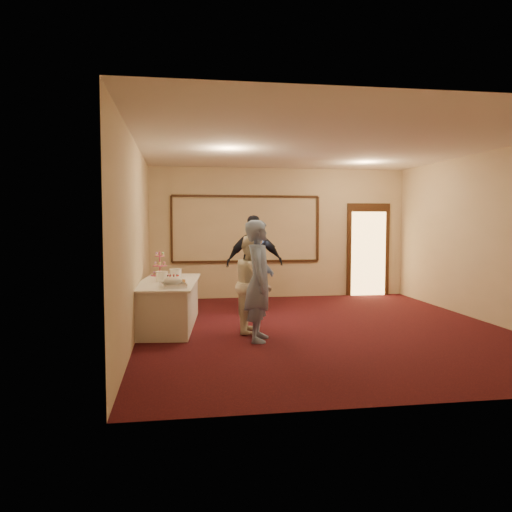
{
  "coord_description": "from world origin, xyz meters",
  "views": [
    {
      "loc": [
        -2.37,
        -7.92,
        1.78
      ],
      "look_at": [
        -0.97,
        0.94,
        1.15
      ],
      "focal_mm": 35.0,
      "sensor_mm": 36.0,
      "label": 1
    }
  ],
  "objects_px": {
    "buffet_table": "(169,304)",
    "tart": "(178,282)",
    "cupcake_stand": "(160,266)",
    "guest": "(255,263)",
    "plate_stack_b": "(176,274)",
    "pavlova_tray": "(173,282)",
    "man": "(259,281)",
    "plate_stack_a": "(162,276)",
    "woman": "(253,284)"
  },
  "relations": [
    {
      "from": "buffet_table",
      "to": "tart",
      "type": "height_order",
      "value": "tart"
    },
    {
      "from": "cupcake_stand",
      "to": "guest",
      "type": "xyz_separation_m",
      "value": [
        1.83,
        0.32,
        0.0
      ]
    },
    {
      "from": "buffet_table",
      "to": "cupcake_stand",
      "type": "xyz_separation_m",
      "value": [
        -0.17,
        0.89,
        0.56
      ]
    },
    {
      "from": "tart",
      "to": "plate_stack_b",
      "type": "bearing_deg",
      "value": 93.53
    },
    {
      "from": "tart",
      "to": "guest",
      "type": "distance_m",
      "value": 2.14
    },
    {
      "from": "pavlova_tray",
      "to": "tart",
      "type": "bearing_deg",
      "value": 80.91
    },
    {
      "from": "buffet_table",
      "to": "plate_stack_b",
      "type": "xyz_separation_m",
      "value": [
        0.12,
        0.33,
        0.47
      ]
    },
    {
      "from": "guest",
      "to": "pavlova_tray",
      "type": "bearing_deg",
      "value": 55.53
    },
    {
      "from": "man",
      "to": "plate_stack_a",
      "type": "bearing_deg",
      "value": 64.38
    },
    {
      "from": "man",
      "to": "cupcake_stand",
      "type": "bearing_deg",
      "value": 49.23
    },
    {
      "from": "cupcake_stand",
      "to": "woman",
      "type": "height_order",
      "value": "woman"
    },
    {
      "from": "pavlova_tray",
      "to": "plate_stack_b",
      "type": "xyz_separation_m",
      "value": [
        0.04,
        1.13,
        0.01
      ]
    },
    {
      "from": "pavlova_tray",
      "to": "plate_stack_a",
      "type": "xyz_separation_m",
      "value": [
        -0.19,
        0.75,
        0.01
      ]
    },
    {
      "from": "woman",
      "to": "tart",
      "type": "bearing_deg",
      "value": 85.76
    },
    {
      "from": "plate_stack_b",
      "to": "man",
      "type": "relative_size",
      "value": 0.12
    },
    {
      "from": "buffet_table",
      "to": "guest",
      "type": "bearing_deg",
      "value": 36.1
    },
    {
      "from": "guest",
      "to": "tart",
      "type": "bearing_deg",
      "value": 49.16
    },
    {
      "from": "buffet_table",
      "to": "plate_stack_a",
      "type": "distance_m",
      "value": 0.48
    },
    {
      "from": "cupcake_stand",
      "to": "tart",
      "type": "distance_m",
      "value": 1.26
    },
    {
      "from": "pavlova_tray",
      "to": "tart",
      "type": "xyz_separation_m",
      "value": [
        0.08,
        0.48,
        -0.05
      ]
    },
    {
      "from": "pavlova_tray",
      "to": "guest",
      "type": "height_order",
      "value": "guest"
    },
    {
      "from": "buffet_table",
      "to": "plate_stack_a",
      "type": "height_order",
      "value": "plate_stack_a"
    },
    {
      "from": "cupcake_stand",
      "to": "plate_stack_a",
      "type": "relative_size",
      "value": 2.36
    },
    {
      "from": "cupcake_stand",
      "to": "man",
      "type": "bearing_deg",
      "value": -54.39
    },
    {
      "from": "guest",
      "to": "buffet_table",
      "type": "bearing_deg",
      "value": 39.7
    },
    {
      "from": "tart",
      "to": "man",
      "type": "bearing_deg",
      "value": -37.7
    },
    {
      "from": "plate_stack_b",
      "to": "cupcake_stand",
      "type": "bearing_deg",
      "value": 117.46
    },
    {
      "from": "pavlova_tray",
      "to": "woman",
      "type": "relative_size",
      "value": 0.33
    },
    {
      "from": "buffet_table",
      "to": "woman",
      "type": "xyz_separation_m",
      "value": [
        1.35,
        -0.63,
        0.39
      ]
    },
    {
      "from": "cupcake_stand",
      "to": "man",
      "type": "xyz_separation_m",
      "value": [
        1.52,
        -2.12,
        -0.05
      ]
    },
    {
      "from": "plate_stack_a",
      "to": "cupcake_stand",
      "type": "bearing_deg",
      "value": 94.11
    },
    {
      "from": "pavlova_tray",
      "to": "cupcake_stand",
      "type": "height_order",
      "value": "cupcake_stand"
    },
    {
      "from": "plate_stack_a",
      "to": "plate_stack_b",
      "type": "relative_size",
      "value": 0.98
    },
    {
      "from": "tart",
      "to": "cupcake_stand",
      "type": "bearing_deg",
      "value": 105.35
    },
    {
      "from": "buffet_table",
      "to": "cupcake_stand",
      "type": "bearing_deg",
      "value": 100.72
    },
    {
      "from": "man",
      "to": "guest",
      "type": "bearing_deg",
      "value": 6.43
    },
    {
      "from": "tart",
      "to": "woman",
      "type": "relative_size",
      "value": 0.18
    },
    {
      "from": "plate_stack_b",
      "to": "man",
      "type": "distance_m",
      "value": 1.99
    },
    {
      "from": "buffet_table",
      "to": "cupcake_stand",
      "type": "relative_size",
      "value": 5.11
    },
    {
      "from": "tart",
      "to": "guest",
      "type": "bearing_deg",
      "value": 45.56
    },
    {
      "from": "buffet_table",
      "to": "guest",
      "type": "xyz_separation_m",
      "value": [
        1.66,
        1.21,
        0.56
      ]
    },
    {
      "from": "man",
      "to": "tart",
      "type": "bearing_deg",
      "value": 65.93
    },
    {
      "from": "pavlova_tray",
      "to": "plate_stack_a",
      "type": "distance_m",
      "value": 0.77
    },
    {
      "from": "tart",
      "to": "guest",
      "type": "xyz_separation_m",
      "value": [
        1.5,
        1.53,
        0.15
      ]
    },
    {
      "from": "cupcake_stand",
      "to": "guest",
      "type": "height_order",
      "value": "guest"
    },
    {
      "from": "man",
      "to": "woman",
      "type": "xyz_separation_m",
      "value": [
        0.0,
        0.6,
        -0.12
      ]
    },
    {
      "from": "plate_stack_a",
      "to": "tart",
      "type": "relative_size",
      "value": 0.76
    },
    {
      "from": "cupcake_stand",
      "to": "guest",
      "type": "distance_m",
      "value": 1.86
    },
    {
      "from": "tart",
      "to": "guest",
      "type": "height_order",
      "value": "guest"
    },
    {
      "from": "tart",
      "to": "man",
      "type": "distance_m",
      "value": 1.51
    }
  ]
}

